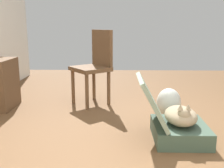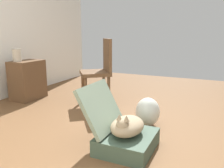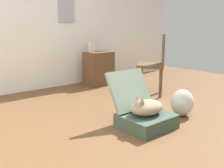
# 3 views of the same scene
# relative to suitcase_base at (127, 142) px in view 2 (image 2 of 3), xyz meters

# --- Properties ---
(ground_plane) EXTENTS (7.68, 7.68, 0.00)m
(ground_plane) POSITION_rel_suitcase_base_xyz_m (-0.14, 0.17, -0.07)
(ground_plane) COLOR brown
(ground_plane) RESTS_ON ground
(suitcase_base) EXTENTS (0.52, 0.47, 0.15)m
(suitcase_base) POSITION_rel_suitcase_base_xyz_m (0.00, 0.00, 0.00)
(suitcase_base) COLOR #384C3D
(suitcase_base) RESTS_ON ground
(suitcase_lid) EXTENTS (0.52, 0.26, 0.43)m
(suitcase_lid) POSITION_rel_suitcase_base_xyz_m (0.00, 0.26, 0.29)
(suitcase_lid) COLOR gray
(suitcase_lid) RESTS_ON suitcase_base
(cat) EXTENTS (0.47, 0.28, 0.22)m
(cat) POSITION_rel_suitcase_base_xyz_m (-0.01, 0.00, 0.16)
(cat) COLOR #998466
(cat) RESTS_ON suitcase_base
(plastic_bag_white) EXTENTS (0.28, 0.27, 0.32)m
(plastic_bag_white) POSITION_rel_suitcase_base_xyz_m (0.61, -0.01, 0.09)
(plastic_bag_white) COLOR silver
(plastic_bag_white) RESTS_ON ground
(side_table) EXTENTS (0.50, 0.34, 0.61)m
(side_table) POSITION_rel_suitcase_base_xyz_m (0.88, 2.02, 0.23)
(side_table) COLOR brown
(side_table) RESTS_ON ground
(vase_tall) EXTENTS (0.13, 0.13, 0.19)m
(vase_tall) POSITION_rel_suitcase_base_xyz_m (0.76, 2.07, 0.63)
(vase_tall) COLOR #B7AD99
(vase_tall) RESTS_ON side_table
(chair) EXTENTS (0.59, 0.59, 0.95)m
(chair) POSITION_rel_suitcase_base_xyz_m (1.11, 0.86, 0.45)
(chair) COLOR brown
(chair) RESTS_ON ground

